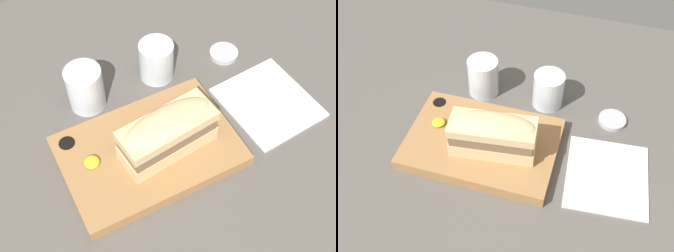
% 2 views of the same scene
% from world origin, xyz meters
% --- Properties ---
extents(dining_table, '(1.76, 1.23, 0.02)m').
position_xyz_m(dining_table, '(0.00, 0.00, 0.01)').
color(dining_table, '#56514C').
rests_on(dining_table, ground).
extents(serving_board, '(0.32, 0.22, 0.03)m').
position_xyz_m(serving_board, '(-0.02, 0.06, 0.03)').
color(serving_board, '#9E7042').
rests_on(serving_board, dining_table).
extents(sandwich, '(0.18, 0.09, 0.09)m').
position_xyz_m(sandwich, '(0.01, 0.04, 0.10)').
color(sandwich, '#DBBC84').
rests_on(sandwich, serving_board).
extents(mustard_dollop, '(0.03, 0.03, 0.01)m').
position_xyz_m(mustard_dollop, '(-0.12, 0.07, 0.05)').
color(mustard_dollop, gold).
rests_on(mustard_dollop, serving_board).
extents(water_glass, '(0.07, 0.07, 0.09)m').
position_xyz_m(water_glass, '(-0.07, 0.23, 0.06)').
color(water_glass, silver).
rests_on(water_glass, dining_table).
extents(wine_glass, '(0.07, 0.07, 0.08)m').
position_xyz_m(wine_glass, '(0.09, 0.23, 0.06)').
color(wine_glass, silver).
rests_on(wine_glass, dining_table).
extents(napkin, '(0.18, 0.20, 0.00)m').
position_xyz_m(napkin, '(0.25, 0.06, 0.02)').
color(napkin, white).
rests_on(napkin, dining_table).
extents(condiment_dish, '(0.06, 0.06, 0.01)m').
position_xyz_m(condiment_dish, '(0.24, 0.22, 0.03)').
color(condiment_dish, '#B2B2B7').
rests_on(condiment_dish, dining_table).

